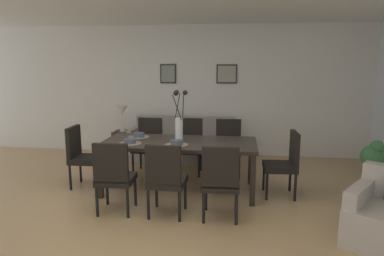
# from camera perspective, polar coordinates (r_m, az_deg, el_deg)

# --- Properties ---
(ground_plane) EXTENTS (9.00, 9.00, 0.00)m
(ground_plane) POSITION_cam_1_polar(r_m,az_deg,el_deg) (4.41, -6.97, -14.36)
(ground_plane) COLOR tan
(back_wall_panel) EXTENTS (9.00, 0.10, 2.60)m
(back_wall_panel) POSITION_cam_1_polar(r_m,az_deg,el_deg) (7.22, -0.73, 6.10)
(back_wall_panel) COLOR silver
(back_wall_panel) RESTS_ON ground
(dining_table) EXTENTS (2.20, 0.97, 0.74)m
(dining_table) POSITION_cam_1_polar(r_m,az_deg,el_deg) (5.07, -2.09, -2.93)
(dining_table) COLOR black
(dining_table) RESTS_ON ground
(dining_chair_near_left) EXTENTS (0.46, 0.46, 0.92)m
(dining_chair_near_left) POSITION_cam_1_polar(r_m,az_deg,el_deg) (4.44, -12.53, -7.29)
(dining_chair_near_left) COLOR black
(dining_chair_near_left) RESTS_ON ground
(dining_chair_near_right) EXTENTS (0.47, 0.47, 0.92)m
(dining_chair_near_right) POSITION_cam_1_polar(r_m,az_deg,el_deg) (6.07, -7.07, -2.34)
(dining_chair_near_right) COLOR black
(dining_chair_near_right) RESTS_ON ground
(dining_chair_far_left) EXTENTS (0.45, 0.45, 0.92)m
(dining_chair_far_left) POSITION_cam_1_polar(r_m,az_deg,el_deg) (4.26, -4.29, -7.83)
(dining_chair_far_left) COLOR black
(dining_chair_far_left) RESTS_ON ground
(dining_chair_far_right) EXTENTS (0.44, 0.44, 0.92)m
(dining_chair_far_right) POSITION_cam_1_polar(r_m,az_deg,el_deg) (5.98, -0.41, -2.45)
(dining_chair_far_right) COLOR black
(dining_chair_far_right) RESTS_ON ground
(dining_chair_mid_left) EXTENTS (0.45, 0.45, 0.92)m
(dining_chair_mid_left) POSITION_cam_1_polar(r_m,az_deg,el_deg) (4.17, 4.66, -8.22)
(dining_chair_mid_left) COLOR black
(dining_chair_mid_left) RESTS_ON ground
(dining_chair_mid_right) EXTENTS (0.44, 0.44, 0.92)m
(dining_chair_mid_right) POSITION_cam_1_polar(r_m,az_deg,el_deg) (5.93, 5.87, -2.63)
(dining_chair_mid_right) COLOR black
(dining_chair_mid_right) RESTS_ON ground
(dining_chair_head_west) EXTENTS (0.46, 0.46, 0.92)m
(dining_chair_head_west) POSITION_cam_1_polar(r_m,az_deg,el_deg) (5.56, -17.48, -3.94)
(dining_chair_head_west) COLOR black
(dining_chair_head_west) RESTS_ON ground
(dining_chair_head_east) EXTENTS (0.46, 0.46, 0.92)m
(dining_chair_head_east) POSITION_cam_1_polar(r_m,az_deg,el_deg) (5.08, 14.93, -5.14)
(dining_chair_head_east) COLOR black
(dining_chair_head_east) RESTS_ON ground
(centerpiece_vase) EXTENTS (0.21, 0.23, 0.73)m
(centerpiece_vase) POSITION_cam_1_polar(r_m,az_deg,el_deg) (5.00, -2.11, 0.97)
(centerpiece_vase) COLOR silver
(centerpiece_vase) RESTS_ON dining_table
(placemat_near_left) EXTENTS (0.32, 0.32, 0.01)m
(placemat_near_left) POSITION_cam_1_polar(r_m,az_deg,el_deg) (5.00, -10.01, -2.46)
(placemat_near_left) COLOR #7F705B
(placemat_near_left) RESTS_ON dining_table
(bowl_near_left) EXTENTS (0.17, 0.17, 0.07)m
(bowl_near_left) POSITION_cam_1_polar(r_m,az_deg,el_deg) (4.99, -10.02, -2.04)
(bowl_near_left) COLOR #475166
(bowl_near_left) RESTS_ON dining_table
(placemat_near_right) EXTENTS (0.32, 0.32, 0.01)m
(placemat_near_right) POSITION_cam_1_polar(r_m,az_deg,el_deg) (5.41, -8.62, -1.44)
(placemat_near_right) COLOR #7F705B
(placemat_near_right) RESTS_ON dining_table
(bowl_near_right) EXTENTS (0.17, 0.17, 0.07)m
(bowl_near_right) POSITION_cam_1_polar(r_m,az_deg,el_deg) (5.40, -8.63, -1.06)
(bowl_near_right) COLOR #475166
(bowl_near_right) RESTS_ON dining_table
(placemat_far_left) EXTENTS (0.32, 0.32, 0.01)m
(placemat_far_left) POSITION_cam_1_polar(r_m,az_deg,el_deg) (4.84, -2.53, -2.72)
(placemat_far_left) COLOR #7F705B
(placemat_far_left) RESTS_ON dining_table
(bowl_far_left) EXTENTS (0.17, 0.17, 0.07)m
(bowl_far_left) POSITION_cam_1_polar(r_m,az_deg,el_deg) (4.83, -2.53, -2.29)
(bowl_far_left) COLOR #475166
(bowl_far_left) RESTS_ON dining_table
(sofa) EXTENTS (1.99, 0.84, 0.80)m
(sofa) POSITION_cam_1_polar(r_m,az_deg,el_deg) (6.83, -1.39, -2.83)
(sofa) COLOR gray
(sofa) RESTS_ON ground
(side_table) EXTENTS (0.36, 0.36, 0.52)m
(side_table) POSITION_cam_1_polar(r_m,az_deg,el_deg) (7.16, -11.05, -2.55)
(side_table) COLOR black
(side_table) RESTS_ON ground
(table_lamp) EXTENTS (0.22, 0.22, 0.51)m
(table_lamp) POSITION_cam_1_polar(r_m,az_deg,el_deg) (7.05, -11.23, 2.47)
(table_lamp) COLOR beige
(table_lamp) RESTS_ON side_table
(framed_picture_left) EXTENTS (0.32, 0.03, 0.38)m
(framed_picture_left) POSITION_cam_1_polar(r_m,az_deg,el_deg) (7.20, -3.89, 8.77)
(framed_picture_left) COLOR black
(framed_picture_center) EXTENTS (0.41, 0.03, 0.37)m
(framed_picture_center) POSITION_cam_1_polar(r_m,az_deg,el_deg) (7.06, 5.66, 8.71)
(framed_picture_center) COLOR black
(potted_plant) EXTENTS (0.36, 0.36, 0.67)m
(potted_plant) POSITION_cam_1_polar(r_m,az_deg,el_deg) (6.24, 27.24, -4.40)
(potted_plant) COLOR silver
(potted_plant) RESTS_ON ground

